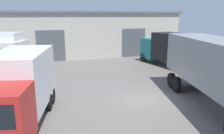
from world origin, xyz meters
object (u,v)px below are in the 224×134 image
Objects in this scene: box_truck_red at (18,87)px; tractor_unit_white at (10,61)px; container_trailer_yellow at (217,65)px; box_truck_teal at (174,48)px.

tractor_unit_white is at bearing -157.87° from box_truck_red.
container_trailer_yellow is 1.19× the size of box_truck_teal.
box_truck_red is (1.15, -6.68, 0.03)m from tractor_unit_white.
box_truck_teal is at bearing 115.64° from tractor_unit_white.
box_truck_teal is (13.90, 8.28, 0.04)m from box_truck_red.
container_trailer_yellow is 1.42× the size of box_truck_red.
tractor_unit_white is 0.72× the size of container_trailer_yellow.
tractor_unit_white reaches higher than box_truck_red.
tractor_unit_white is 0.85× the size of box_truck_teal.
container_trailer_yellow is at bearing 149.19° from box_truck_teal.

